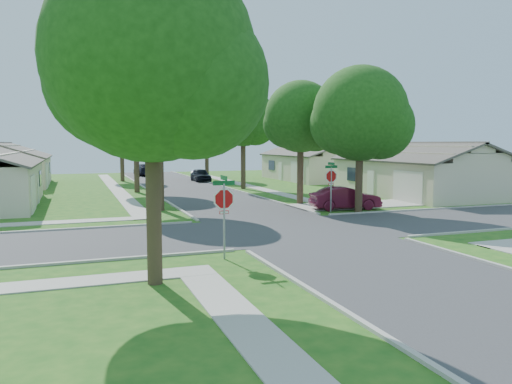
{
  "coord_description": "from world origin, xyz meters",
  "views": [
    {
      "loc": [
        -9.64,
        -21.47,
        4.11
      ],
      "look_at": [
        -0.83,
        2.57,
        1.6
      ],
      "focal_mm": 35.0,
      "sensor_mm": 36.0,
      "label": 1
    }
  ],
  "objects": [
    {
      "name": "ground",
      "position": [
        0.0,
        0.0,
        0.0
      ],
      "size": [
        100.0,
        100.0,
        0.0
      ],
      "primitive_type": "plane",
      "color": "#1E5818",
      "rests_on": "ground"
    },
    {
      "name": "road_ns",
      "position": [
        0.0,
        0.0,
        0.0
      ],
      "size": [
        7.0,
        100.0,
        0.02
      ],
      "primitive_type": "cube",
      "color": "#333335",
      "rests_on": "ground"
    },
    {
      "name": "sidewalk_ne",
      "position": [
        6.1,
        26.0,
        0.02
      ],
      "size": [
        1.2,
        40.0,
        0.04
      ],
      "primitive_type": "cube",
      "color": "#9E9B91",
      "rests_on": "ground"
    },
    {
      "name": "sidewalk_nw",
      "position": [
        -6.1,
        26.0,
        0.02
      ],
      "size": [
        1.2,
        40.0,
        0.04
      ],
      "primitive_type": "cube",
      "color": "#9E9B91",
      "rests_on": "ground"
    },
    {
      "name": "driveway",
      "position": [
        7.9,
        7.1,
        0.03
      ],
      "size": [
        8.8,
        3.6,
        0.05
      ],
      "primitive_type": "cube",
      "color": "#9E9B91",
      "rests_on": "ground"
    },
    {
      "name": "stop_sign_sw",
      "position": [
        -4.7,
        -4.7,
        2.03
      ],
      "size": [
        1.05,
        0.8,
        2.98
      ],
      "color": "gray",
      "rests_on": "ground"
    },
    {
      "name": "stop_sign_ne",
      "position": [
        4.7,
        4.7,
        2.03
      ],
      "size": [
        1.05,
        0.8,
        2.98
      ],
      "color": "gray",
      "rests_on": "ground"
    },
    {
      "name": "tree_e_near",
      "position": [
        4.75,
        9.01,
        5.64
      ],
      "size": [
        4.97,
        4.8,
        8.28
      ],
      "color": "#38281C",
      "rests_on": "ground"
    },
    {
      "name": "tree_e_mid",
      "position": [
        4.76,
        21.01,
        6.25
      ],
      "size": [
        5.59,
        5.4,
        9.21
      ],
      "color": "#38281C",
      "rests_on": "ground"
    },
    {
      "name": "tree_e_far",
      "position": [
        4.75,
        34.01,
        5.98
      ],
      "size": [
        5.17,
        5.0,
        8.72
      ],
      "color": "#38281C",
      "rests_on": "ground"
    },
    {
      "name": "tree_w_near",
      "position": [
        -4.64,
        9.01,
        6.12
      ],
      "size": [
        5.38,
        5.2,
        8.97
      ],
      "color": "#38281C",
      "rests_on": "ground"
    },
    {
      "name": "tree_w_mid",
      "position": [
        -4.64,
        21.01,
        6.49
      ],
      "size": [
        5.8,
        5.6,
        9.56
      ],
      "color": "#38281C",
      "rests_on": "ground"
    },
    {
      "name": "tree_w_far",
      "position": [
        -4.65,
        34.01,
        5.51
      ],
      "size": [
        4.76,
        4.6,
        8.04
      ],
      "color": "#38281C",
      "rests_on": "ground"
    },
    {
      "name": "tree_sw_corner",
      "position": [
        -7.44,
        -6.99,
        6.26
      ],
      "size": [
        6.21,
        6.0,
        9.55
      ],
      "color": "#38281C",
      "rests_on": "ground"
    },
    {
      "name": "tree_ne_corner",
      "position": [
        6.36,
        4.21,
        5.59
      ],
      "size": [
        5.8,
        5.6,
        8.66
      ],
      "color": "#38281C",
      "rests_on": "ground"
    },
    {
      "name": "house_ne_near",
      "position": [
        15.99,
        11.0,
        1.52
      ],
      "size": [
        8.42,
        13.6,
        4.23
      ],
      "color": "beige",
      "rests_on": "ground"
    },
    {
      "name": "house_ne_far",
      "position": [
        15.99,
        29.0,
        1.52
      ],
      "size": [
        8.42,
        13.6,
        4.23
      ],
      "color": "beige",
      "rests_on": "ground"
    },
    {
      "name": "house_nw_far",
      "position": [
        -15.99,
        32.0,
        1.52
      ],
      "size": [
        8.42,
        13.6,
        4.23
      ],
      "color": "beige",
      "rests_on": "ground"
    },
    {
      "name": "car_driveway",
      "position": [
        6.15,
        5.5,
        0.71
      ],
      "size": [
        4.49,
        2.09,
        1.42
      ],
      "primitive_type": "imported",
      "rotation": [
        0.0,
        0.0,
        1.43
      ],
      "color": "#541126",
      "rests_on": "ground"
    },
    {
      "name": "car_curb_east",
      "position": [
        3.2,
        30.92,
        0.69
      ],
      "size": [
        1.66,
        4.08,
        1.39
      ],
      "primitive_type": "imported",
      "rotation": [
        0.0,
        0.0,
        -0.0
      ],
      "color": "black",
      "rests_on": "ground"
    },
    {
      "name": "car_curb_west",
      "position": [
        -1.2,
        42.88,
        0.75
      ],
      "size": [
        2.36,
        5.25,
        1.5
      ],
      "primitive_type": "imported",
      "rotation": [
        0.0,
        0.0,
        3.19
      ],
      "color": "black",
      "rests_on": "ground"
    }
  ]
}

